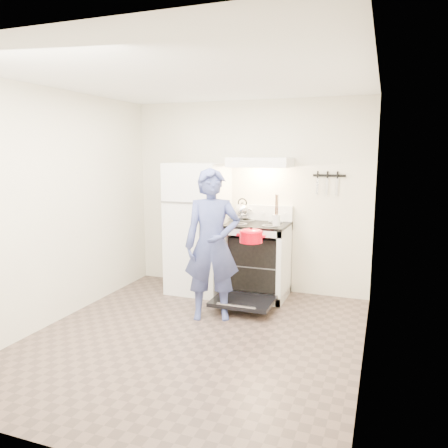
% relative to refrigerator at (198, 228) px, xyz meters
% --- Properties ---
extents(floor, '(3.60, 3.60, 0.00)m').
position_rel_refrigerator_xyz_m(floor, '(0.58, -1.45, -0.85)').
color(floor, brown).
rests_on(floor, ground).
extents(back_wall, '(3.20, 0.02, 2.50)m').
position_rel_refrigerator_xyz_m(back_wall, '(0.58, 0.35, 0.40)').
color(back_wall, beige).
rests_on(back_wall, ground).
extents(refrigerator, '(0.70, 0.70, 1.70)m').
position_rel_refrigerator_xyz_m(refrigerator, '(0.00, 0.00, 0.00)').
color(refrigerator, white).
rests_on(refrigerator, floor).
extents(stove_body, '(0.76, 0.65, 0.92)m').
position_rel_refrigerator_xyz_m(stove_body, '(0.81, 0.02, -0.39)').
color(stove_body, white).
rests_on(stove_body, floor).
extents(cooktop, '(0.76, 0.65, 0.03)m').
position_rel_refrigerator_xyz_m(cooktop, '(0.81, 0.02, 0.09)').
color(cooktop, black).
rests_on(cooktop, stove_body).
extents(backsplash, '(0.76, 0.07, 0.20)m').
position_rel_refrigerator_xyz_m(backsplash, '(0.81, 0.31, 0.20)').
color(backsplash, white).
rests_on(backsplash, cooktop).
extents(oven_door, '(0.70, 0.54, 0.04)m').
position_rel_refrigerator_xyz_m(oven_door, '(0.81, -0.57, -0.72)').
color(oven_door, black).
rests_on(oven_door, floor).
extents(oven_rack, '(0.60, 0.52, 0.01)m').
position_rel_refrigerator_xyz_m(oven_rack, '(0.81, 0.02, -0.41)').
color(oven_rack, slate).
rests_on(oven_rack, stove_body).
extents(range_hood, '(0.76, 0.50, 0.12)m').
position_rel_refrigerator_xyz_m(range_hood, '(0.81, 0.10, 0.86)').
color(range_hood, white).
rests_on(range_hood, back_wall).
extents(knife_strip, '(0.40, 0.02, 0.03)m').
position_rel_refrigerator_xyz_m(knife_strip, '(1.63, 0.33, 0.70)').
color(knife_strip, black).
rests_on(knife_strip, back_wall).
extents(pizza_stone, '(0.32, 0.32, 0.02)m').
position_rel_refrigerator_xyz_m(pizza_stone, '(0.77, 0.05, -0.40)').
color(pizza_stone, '#87654E').
rests_on(pizza_stone, oven_rack).
extents(tea_kettle, '(0.23, 0.19, 0.28)m').
position_rel_refrigerator_xyz_m(tea_kettle, '(0.53, 0.24, 0.24)').
color(tea_kettle, silver).
rests_on(tea_kettle, cooktop).
extents(utensil_jar, '(0.11, 0.11, 0.13)m').
position_rel_refrigerator_xyz_m(utensil_jar, '(1.11, -0.24, 0.20)').
color(utensil_jar, silver).
rests_on(utensil_jar, cooktop).
extents(person, '(0.71, 0.59, 1.67)m').
position_rel_refrigerator_xyz_m(person, '(0.55, -0.87, -0.02)').
color(person, navy).
rests_on(person, floor).
extents(dutch_oven, '(0.33, 0.26, 0.22)m').
position_rel_refrigerator_xyz_m(dutch_oven, '(0.88, -0.52, 0.03)').
color(dutch_oven, red).
rests_on(dutch_oven, person).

